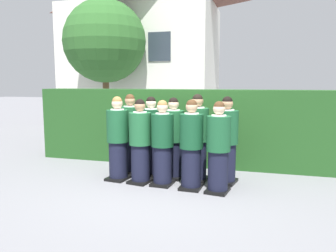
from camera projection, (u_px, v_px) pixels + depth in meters
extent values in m
plane|color=slate|center=(164.00, 185.00, 6.11)|extent=(60.00, 60.00, 0.00)
cylinder|color=black|center=(118.00, 161.00, 6.44)|extent=(0.35, 0.35, 0.73)
cube|color=black|center=(119.00, 178.00, 6.49)|extent=(0.42, 0.50, 0.05)
cylinder|color=#19512D|center=(118.00, 126.00, 6.36)|extent=(0.41, 0.41, 0.61)
cylinder|color=white|center=(117.00, 110.00, 6.32)|extent=(0.26, 0.26, 0.03)
cube|color=navy|center=(123.00, 119.00, 6.52)|extent=(0.04, 0.02, 0.27)
sphere|color=beige|center=(117.00, 103.00, 6.30)|extent=(0.21, 0.21, 0.21)
sphere|color=olive|center=(117.00, 101.00, 6.30)|extent=(0.19, 0.19, 0.19)
cube|color=white|center=(125.00, 129.00, 6.61)|extent=(0.15, 0.03, 0.20)
cylinder|color=black|center=(140.00, 164.00, 6.24)|extent=(0.34, 0.34, 0.72)
cube|color=black|center=(141.00, 181.00, 6.28)|extent=(0.43, 0.50, 0.05)
cylinder|color=#1E5B33|center=(140.00, 129.00, 6.15)|extent=(0.40, 0.40, 0.59)
cylinder|color=white|center=(140.00, 112.00, 6.11)|extent=(0.25, 0.25, 0.03)
cube|color=navy|center=(145.00, 121.00, 6.31)|extent=(0.04, 0.02, 0.26)
sphere|color=tan|center=(140.00, 106.00, 6.10)|extent=(0.20, 0.20, 0.20)
sphere|color=black|center=(140.00, 104.00, 6.10)|extent=(0.19, 0.19, 0.19)
cylinder|color=black|center=(163.00, 166.00, 6.10)|extent=(0.34, 0.34, 0.71)
cube|color=black|center=(163.00, 183.00, 6.15)|extent=(0.38, 0.46, 0.05)
cylinder|color=#144728|center=(162.00, 130.00, 6.02)|extent=(0.40, 0.40, 0.59)
cylinder|color=white|center=(162.00, 114.00, 5.98)|extent=(0.25, 0.25, 0.03)
cube|color=gold|center=(166.00, 123.00, 6.18)|extent=(0.04, 0.01, 0.26)
sphere|color=beige|center=(162.00, 107.00, 5.97)|extent=(0.20, 0.20, 0.20)
sphere|color=olive|center=(162.00, 105.00, 5.96)|extent=(0.18, 0.18, 0.18)
cube|color=white|center=(167.00, 133.00, 6.27)|extent=(0.15, 0.02, 0.20)
cylinder|color=black|center=(191.00, 168.00, 5.89)|extent=(0.34, 0.34, 0.72)
cube|color=black|center=(191.00, 187.00, 5.93)|extent=(0.38, 0.46, 0.05)
cylinder|color=#144728|center=(191.00, 131.00, 5.80)|extent=(0.41, 0.41, 0.59)
cylinder|color=white|center=(192.00, 114.00, 5.76)|extent=(0.25, 0.25, 0.03)
cube|color=#236038|center=(194.00, 123.00, 5.97)|extent=(0.04, 0.01, 0.26)
sphere|color=tan|center=(192.00, 107.00, 5.75)|extent=(0.20, 0.20, 0.20)
sphere|color=#472D19|center=(192.00, 105.00, 5.74)|extent=(0.19, 0.19, 0.19)
cylinder|color=black|center=(218.00, 172.00, 5.69)|extent=(0.34, 0.34, 0.71)
cube|color=black|center=(218.00, 190.00, 5.73)|extent=(0.42, 0.49, 0.05)
cylinder|color=#19512D|center=(219.00, 134.00, 5.61)|extent=(0.40, 0.40, 0.59)
cylinder|color=white|center=(219.00, 116.00, 5.57)|extent=(0.25, 0.25, 0.03)
cube|color=gold|center=(222.00, 125.00, 5.76)|extent=(0.04, 0.02, 0.26)
sphere|color=beige|center=(219.00, 109.00, 5.55)|extent=(0.20, 0.20, 0.20)
sphere|color=#472D19|center=(219.00, 107.00, 5.55)|extent=(0.18, 0.18, 0.18)
cylinder|color=black|center=(131.00, 154.00, 6.96)|extent=(0.36, 0.36, 0.74)
cube|color=black|center=(131.00, 171.00, 7.00)|extent=(0.45, 0.52, 0.05)
cylinder|color=#1E5B33|center=(130.00, 122.00, 6.87)|extent=(0.42, 0.42, 0.62)
cylinder|color=white|center=(130.00, 107.00, 6.83)|extent=(0.26, 0.26, 0.03)
cube|color=#236038|center=(135.00, 115.00, 7.03)|extent=(0.04, 0.02, 0.27)
sphere|color=tan|center=(130.00, 101.00, 6.81)|extent=(0.21, 0.21, 0.21)
sphere|color=#472D19|center=(130.00, 99.00, 6.81)|extent=(0.19, 0.19, 0.19)
cube|color=white|center=(137.00, 125.00, 7.12)|extent=(0.15, 0.03, 0.20)
cylinder|color=black|center=(151.00, 157.00, 6.75)|extent=(0.35, 0.35, 0.73)
cube|color=black|center=(151.00, 174.00, 6.79)|extent=(0.43, 0.51, 0.05)
cylinder|color=#144728|center=(151.00, 124.00, 6.66)|extent=(0.41, 0.41, 0.60)
cylinder|color=white|center=(151.00, 109.00, 6.62)|extent=(0.25, 0.25, 0.03)
cube|color=#236038|center=(156.00, 117.00, 6.82)|extent=(0.04, 0.02, 0.26)
sphere|color=beige|center=(151.00, 103.00, 6.60)|extent=(0.21, 0.21, 0.21)
sphere|color=black|center=(151.00, 101.00, 6.60)|extent=(0.19, 0.19, 0.19)
cube|color=white|center=(157.00, 127.00, 6.91)|extent=(0.15, 0.03, 0.20)
cylinder|color=black|center=(173.00, 160.00, 6.55)|extent=(0.35, 0.35, 0.72)
cube|color=black|center=(173.00, 176.00, 6.59)|extent=(0.40, 0.48, 0.05)
cylinder|color=#1E5B33|center=(173.00, 126.00, 6.46)|extent=(0.41, 0.41, 0.60)
cylinder|color=white|center=(173.00, 110.00, 6.42)|extent=(0.25, 0.25, 0.03)
cube|color=navy|center=(177.00, 119.00, 6.63)|extent=(0.04, 0.02, 0.26)
sphere|color=beige|center=(173.00, 104.00, 6.41)|extent=(0.20, 0.20, 0.20)
sphere|color=black|center=(173.00, 102.00, 6.40)|extent=(0.19, 0.19, 0.19)
cylinder|color=black|center=(197.00, 161.00, 6.37)|extent=(0.36, 0.36, 0.76)
cube|color=black|center=(197.00, 179.00, 6.41)|extent=(0.40, 0.49, 0.05)
cylinder|color=#1E5B33|center=(197.00, 125.00, 6.28)|extent=(0.43, 0.43, 0.62)
cylinder|color=white|center=(197.00, 108.00, 6.24)|extent=(0.26, 0.26, 0.03)
cube|color=gold|center=(200.00, 117.00, 6.45)|extent=(0.04, 0.01, 0.27)
sphere|color=tan|center=(198.00, 101.00, 6.22)|extent=(0.21, 0.21, 0.21)
sphere|color=black|center=(198.00, 99.00, 6.22)|extent=(0.20, 0.20, 0.20)
cube|color=white|center=(201.00, 128.00, 6.55)|extent=(0.15, 0.02, 0.20)
cylinder|color=black|center=(226.00, 163.00, 6.22)|extent=(0.35, 0.35, 0.74)
cube|color=black|center=(226.00, 181.00, 6.26)|extent=(0.45, 0.52, 0.05)
cylinder|color=#19512D|center=(227.00, 127.00, 6.13)|extent=(0.42, 0.42, 0.61)
cylinder|color=white|center=(227.00, 110.00, 6.09)|extent=(0.26, 0.26, 0.03)
cube|color=gold|center=(230.00, 119.00, 6.29)|extent=(0.04, 0.02, 0.27)
sphere|color=tan|center=(227.00, 104.00, 6.07)|extent=(0.21, 0.21, 0.21)
sphere|color=black|center=(227.00, 102.00, 6.07)|extent=(0.19, 0.19, 0.19)
cube|color=#214C1E|center=(186.00, 127.00, 7.65)|extent=(7.00, 0.70, 1.69)
cube|color=silver|center=(143.00, 66.00, 15.39)|extent=(6.45, 4.09, 5.18)
cube|color=#2D3842|center=(92.00, 49.00, 13.74)|extent=(0.90, 0.04, 1.10)
cube|color=#2D3842|center=(159.00, 47.00, 12.94)|extent=(0.90, 0.04, 1.10)
cylinder|color=brown|center=(106.00, 106.00, 12.86)|extent=(0.24, 0.24, 1.92)
sphere|color=#2D6028|center=(105.00, 41.00, 12.55)|extent=(3.08, 3.08, 3.08)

